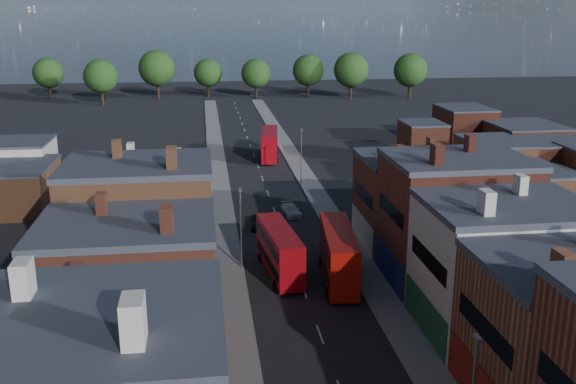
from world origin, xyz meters
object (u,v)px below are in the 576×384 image
object	(u,v)px
bus_0	(280,250)
car_3	(291,210)
car_2	(261,222)
bus_1	(338,254)
bus_2	(270,144)

from	to	relation	value
bus_0	car_3	distance (m)	18.35
car_2	car_3	xyz separation A→B (m)	(4.12, 4.38, -0.05)
bus_1	bus_2	size ratio (longest dim) A/B	1.01
bus_2	car_3	xyz separation A→B (m)	(-0.56, -30.78, -1.98)
bus_2	car_3	size ratio (longest dim) A/B	2.61
car_3	car_2	bearing A→B (deg)	-140.91
bus_2	bus_0	bearing A→B (deg)	-88.22
bus_0	bus_1	size ratio (longest dim) A/B	0.92
bus_0	car_2	xyz separation A→B (m)	(-0.55, 13.53, -1.75)
bus_0	bus_1	bearing A→B (deg)	-28.66
bus_1	car_2	distance (m)	16.83
bus_2	car_2	bearing A→B (deg)	-90.96
car_2	bus_1	bearing A→B (deg)	-65.64
bus_2	bus_1	bearing A→B (deg)	-82.16
bus_1	bus_2	distance (m)	50.86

